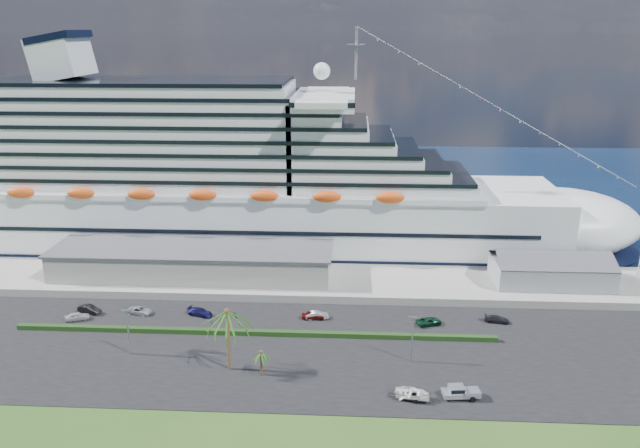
# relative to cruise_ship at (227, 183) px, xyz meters

# --- Properties ---
(ground) EXTENTS (420.00, 420.00, 0.00)m
(ground) POSITION_rel_cruise_ship_xyz_m (21.53, -64.00, -16.69)
(ground) COLOR #284F1A
(ground) RESTS_ON ground
(asphalt_lot) EXTENTS (140.00, 38.00, 0.12)m
(asphalt_lot) POSITION_rel_cruise_ship_xyz_m (21.53, -53.00, -16.63)
(asphalt_lot) COLOR black
(asphalt_lot) RESTS_ON ground
(wharf) EXTENTS (240.00, 20.00, 1.80)m
(wharf) POSITION_rel_cruise_ship_xyz_m (21.53, -24.00, -15.79)
(wharf) COLOR gray
(wharf) RESTS_ON ground
(water) EXTENTS (420.00, 160.00, 0.02)m
(water) POSITION_rel_cruise_ship_xyz_m (21.53, 66.00, -16.68)
(water) COLOR #0B1532
(water) RESTS_ON ground
(cruise_ship) EXTENTS (191.00, 38.00, 54.00)m
(cruise_ship) POSITION_rel_cruise_ship_xyz_m (0.00, 0.00, 0.00)
(cruise_ship) COLOR silver
(cruise_ship) RESTS_ON ground
(terminal_building) EXTENTS (61.00, 15.00, 6.30)m
(terminal_building) POSITION_rel_cruise_ship_xyz_m (-3.47, -24.00, -11.68)
(terminal_building) COLOR gray
(terminal_building) RESTS_ON wharf
(port_shed) EXTENTS (24.00, 12.31, 7.37)m
(port_shed) POSITION_rel_cruise_ship_xyz_m (73.53, -24.00, -12.30)
(port_shed) COLOR gray
(port_shed) RESTS_ON wharf
(hedge) EXTENTS (88.00, 1.10, 0.90)m
(hedge) POSITION_rel_cruise_ship_xyz_m (13.53, -48.00, -16.12)
(hedge) COLOR black
(hedge) RESTS_ON asphalt_lot
(lamp_post_left) EXTENTS (1.60, 0.35, 8.27)m
(lamp_post_left) POSITION_rel_cruise_ship_xyz_m (-6.47, -56.00, -11.35)
(lamp_post_left) COLOR gray
(lamp_post_left) RESTS_ON asphalt_lot
(lamp_post_right) EXTENTS (1.60, 0.35, 8.27)m
(lamp_post_right) POSITION_rel_cruise_ship_xyz_m (41.53, -56.00, -11.35)
(lamp_post_right) COLOR gray
(lamp_post_right) RESTS_ON asphalt_lot
(palm_tall) EXTENTS (8.82, 8.82, 11.13)m
(palm_tall) POSITION_rel_cruise_ship_xyz_m (11.53, -60.00, -7.49)
(palm_tall) COLOR #47301E
(palm_tall) RESTS_ON ground
(palm_short) EXTENTS (3.53, 3.53, 4.56)m
(palm_short) POSITION_rel_cruise_ship_xyz_m (17.03, -61.50, -13.03)
(palm_short) COLOR #47301E
(palm_short) RESTS_ON ground
(parked_car_0) EXTENTS (4.81, 3.26, 1.52)m
(parked_car_0) POSITION_rel_cruise_ship_xyz_m (-21.10, -43.81, -15.81)
(parked_car_0) COLOR #B9B8BA
(parked_car_0) RESTS_ON asphalt_lot
(parked_car_1) EXTENTS (5.06, 3.21, 1.57)m
(parked_car_1) POSITION_rel_cruise_ship_xyz_m (-20.02, -40.63, -15.79)
(parked_car_1) COLOR black
(parked_car_1) RESTS_ON asphalt_lot
(parked_car_2) EXTENTS (5.20, 3.21, 1.34)m
(parked_car_2) POSITION_rel_cruise_ship_xyz_m (-10.04, -40.44, -15.90)
(parked_car_2) COLOR #A3A6AC
(parked_car_2) RESTS_ON asphalt_lot
(parked_car_3) EXTENTS (5.46, 3.64, 1.47)m
(parked_car_3) POSITION_rel_cruise_ship_xyz_m (1.94, -40.58, -15.84)
(parked_car_3) COLOR #141447
(parked_car_3) RESTS_ON asphalt_lot
(parked_car_4) EXTENTS (4.51, 2.04, 1.50)m
(parked_car_4) POSITION_rel_cruise_ship_xyz_m (24.04, -40.85, -15.82)
(parked_car_4) COLOR #5F0E0C
(parked_car_4) RESTS_ON asphalt_lot
(parked_car_5) EXTENTS (4.62, 2.21, 1.46)m
(parked_car_5) POSITION_rel_cruise_ship_xyz_m (24.75, -40.71, -15.84)
(parked_car_5) COLOR #B0B4B8
(parked_car_5) RESTS_ON asphalt_lot
(parked_car_6) EXTENTS (5.41, 3.86, 1.37)m
(parked_car_6) POSITION_rel_cruise_ship_xyz_m (46.02, -42.08, -15.89)
(parked_car_6) COLOR #0C311F
(parked_car_6) RESTS_ON asphalt_lot
(parked_car_7) EXTENTS (4.84, 2.66, 1.33)m
(parked_car_7) POSITION_rel_cruise_ship_xyz_m (58.98, -40.43, -15.91)
(parked_car_7) COLOR black
(parked_car_7) RESTS_ON asphalt_lot
(pickup_truck) EXTENTS (5.85, 2.68, 1.99)m
(pickup_truck) POSITION_rel_cruise_ship_xyz_m (47.98, -66.51, -15.48)
(pickup_truck) COLOR black
(pickup_truck) RESTS_ON asphalt_lot
(boat_trailer) EXTENTS (6.50, 4.79, 1.80)m
(boat_trailer) POSITION_rel_cruise_ship_xyz_m (40.77, -67.40, -15.38)
(boat_trailer) COLOR gray
(boat_trailer) RESTS_ON asphalt_lot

